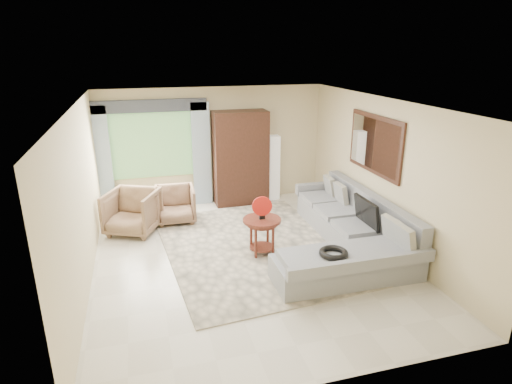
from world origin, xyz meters
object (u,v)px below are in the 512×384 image
object	(u,v)px
tv_screen	(367,212)
armchair_right	(175,205)
armchair_left	(132,212)
armoire	(240,158)
floor_lamp	(273,168)
sectional_sofa	(348,235)
potted_plant	(126,202)
coffee_table	(262,236)

from	to	relation	value
tv_screen	armchair_right	size ratio (longest dim) A/B	0.93
armchair_left	tv_screen	bearing A→B (deg)	-1.28
armoire	floor_lamp	bearing A→B (deg)	4.29
sectional_sofa	potted_plant	world-z (taller)	sectional_sofa
tv_screen	armchair_left	world-z (taller)	tv_screen
potted_plant	armoire	size ratio (longest dim) A/B	0.27
armchair_left	armoire	size ratio (longest dim) A/B	0.44
sectional_sofa	armchair_left	world-z (taller)	sectional_sofa
armchair_right	potted_plant	bearing A→B (deg)	147.38
sectional_sofa	coffee_table	distance (m)	1.53
tv_screen	coffee_table	bearing A→B (deg)	168.53
armchair_right	potted_plant	xyz separation A→B (m)	(-0.99, 0.68, -0.08)
armoire	floor_lamp	distance (m)	0.86
floor_lamp	armchair_left	bearing A→B (deg)	-160.36
armchair_left	armchair_right	world-z (taller)	armchair_left
armchair_left	potted_plant	distance (m)	1.03
coffee_table	potted_plant	size ratio (longest dim) A/B	1.16
coffee_table	potted_plant	xyz separation A→B (m)	(-2.28, 2.56, -0.06)
potted_plant	armoire	xyz separation A→B (m)	(2.55, 0.07, 0.77)
coffee_table	armoire	bearing A→B (deg)	84.19
tv_screen	armchair_right	world-z (taller)	tv_screen
armoire	floor_lamp	world-z (taller)	armoire
tv_screen	floor_lamp	bearing A→B (deg)	102.91
sectional_sofa	armchair_right	world-z (taller)	sectional_sofa
sectional_sofa	armoire	xyz separation A→B (m)	(-1.23, 2.90, 0.77)
sectional_sofa	armoire	world-z (taller)	armoire
tv_screen	potted_plant	world-z (taller)	tv_screen
sectional_sofa	floor_lamp	xyz separation A→B (m)	(-0.43, 2.96, 0.47)
tv_screen	sectional_sofa	bearing A→B (deg)	160.23
armchair_right	armchair_left	bearing A→B (deg)	-156.58
tv_screen	armoire	bearing A→B (deg)	116.62
armoire	sectional_sofa	bearing A→B (deg)	-66.94
armchair_left	potted_plant	size ratio (longest dim) A/B	1.64
tv_screen	coffee_table	size ratio (longest dim) A/B	1.13
potted_plant	floor_lamp	world-z (taller)	floor_lamp
armchair_right	armoire	xyz separation A→B (m)	(1.56, 0.75, 0.69)
armoire	armchair_right	bearing A→B (deg)	-154.17
coffee_table	armchair_left	distance (m)	2.64
coffee_table	potted_plant	distance (m)	3.43
armchair_left	floor_lamp	bearing A→B (deg)	44.46
armchair_left	armchair_right	bearing A→B (deg)	46.10
coffee_table	armchair_right	world-z (taller)	armchair_right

